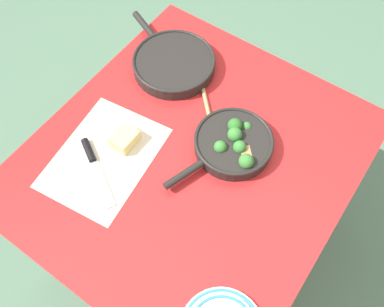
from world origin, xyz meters
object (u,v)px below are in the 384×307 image
object	(u,v)px
skillet_broccoli	(233,144)
cheese_block	(125,139)
grater_knife	(94,162)
skillet_eggs	(174,63)
wooden_spoon	(204,94)

from	to	relation	value
skillet_broccoli	cheese_block	distance (m)	0.35
grater_knife	skillet_eggs	bearing A→B (deg)	122.91
skillet_broccoli	skillet_eggs	world-z (taller)	skillet_broccoli
skillet_broccoli	cheese_block	size ratio (longest dim) A/B	4.45
grater_knife	cheese_block	distance (m)	0.12
wooden_spoon	cheese_block	xyz separation A→B (m)	(0.31, -0.10, 0.01)
skillet_eggs	wooden_spoon	distance (m)	0.16
wooden_spoon	skillet_broccoli	bearing A→B (deg)	-167.56
skillet_eggs	skillet_broccoli	bearing A→B (deg)	178.09
grater_knife	skillet_broccoli	bearing A→B (deg)	71.81
skillet_broccoli	cheese_block	bearing A→B (deg)	-39.89
skillet_eggs	wooden_spoon	world-z (taller)	skillet_eggs
skillet_eggs	wooden_spoon	bearing A→B (deg)	-170.68
skillet_broccoli	cheese_block	world-z (taller)	skillet_broccoli
cheese_block	skillet_broccoli	bearing A→B (deg)	121.44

